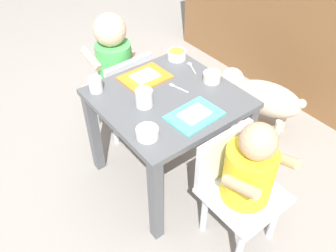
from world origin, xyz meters
TOP-DOWN VIEW (x-y plane):
  - ground_plane at (0.00, 0.00)m, footprint 7.00×7.00m
  - kitchen_cabinet_back at (0.00, 1.14)m, footprint 2.04×0.39m
  - dining_table at (0.00, 0.00)m, footprint 0.55×0.56m
  - seated_child_left at (-0.44, 0.01)m, footprint 0.29×0.29m
  - seated_child_right at (0.44, 0.02)m, footprint 0.28×0.28m
  - dog at (0.03, 0.61)m, footprint 0.48×0.29m
  - food_tray_left at (-0.17, 0.00)m, footprint 0.16×0.21m
  - food_tray_right at (0.17, 0.00)m, footprint 0.16×0.21m
  - water_cup_left at (-0.01, -0.11)m, footprint 0.07×0.07m
  - water_cup_right at (-0.21, -0.22)m, footprint 0.06×0.06m
  - cereal_bowl_left_side at (0.03, 0.22)m, footprint 0.08×0.08m
  - cereal_bowl_right_side at (0.15, -0.21)m, footprint 0.08×0.08m
  - veggie_bowl_near at (-0.21, 0.22)m, footprint 0.09×0.09m
  - spoon_by_left_tray at (-0.11, 0.22)m, footprint 0.10×0.05m
  - spoon_by_right_tray at (-0.03, 0.07)m, footprint 0.10×0.04m

SIDE VIEW (x-z plane):
  - ground_plane at x=0.00m, z-range 0.00..0.00m
  - dog at x=0.03m, z-range 0.05..0.38m
  - seated_child_right at x=0.44m, z-range 0.07..0.69m
  - dining_table at x=0.00m, z-range 0.15..0.63m
  - seated_child_left at x=-0.44m, z-range 0.08..0.75m
  - spoon_by_left_tray at x=-0.11m, z-range 0.48..0.48m
  - spoon_by_right_tray at x=-0.03m, z-range 0.48..0.48m
  - food_tray_right at x=0.17m, z-range 0.47..0.49m
  - food_tray_left at x=-0.17m, z-range 0.47..0.49m
  - cereal_bowl_right_side at x=0.15m, z-range 0.48..0.52m
  - veggie_bowl_near at x=-0.21m, z-range 0.48..0.52m
  - cereal_bowl_left_side at x=0.03m, z-range 0.48..0.52m
  - water_cup_right at x=-0.21m, z-range 0.47..0.54m
  - water_cup_left at x=-0.01m, z-range 0.47..0.54m
  - kitchen_cabinet_back at x=0.00m, z-range 0.00..1.02m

